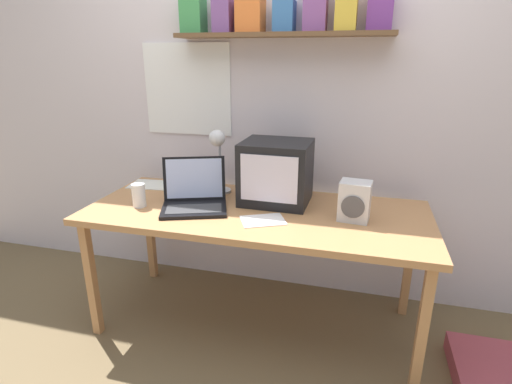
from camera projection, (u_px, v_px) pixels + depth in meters
ground_plane at (256, 322)px, 2.38m from camera, size 12.00×12.00×0.00m
back_wall at (277, 89)px, 2.42m from camera, size 5.60×0.24×2.60m
corner_desk at (256, 219)px, 2.17m from camera, size 1.82×0.77×0.72m
crt_monitor at (276, 172)px, 2.21m from camera, size 0.38×0.34×0.35m
laptop at (194, 195)px, 2.17m from camera, size 0.42×0.39×0.26m
desk_lamp at (218, 151)px, 2.30m from camera, size 0.12×0.16×0.39m
juice_glass at (139, 196)px, 2.18m from camera, size 0.07×0.07×0.13m
space_heater at (355, 201)px, 1.98m from camera, size 0.16×0.14×0.20m
loose_paper_near_laptop at (263, 220)px, 2.00m from camera, size 0.26×0.23×0.00m
printed_handout at (152, 185)px, 2.56m from camera, size 0.30×0.22×0.00m
floor_cushion at (511, 382)px, 1.88m from camera, size 0.50×0.50×0.10m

